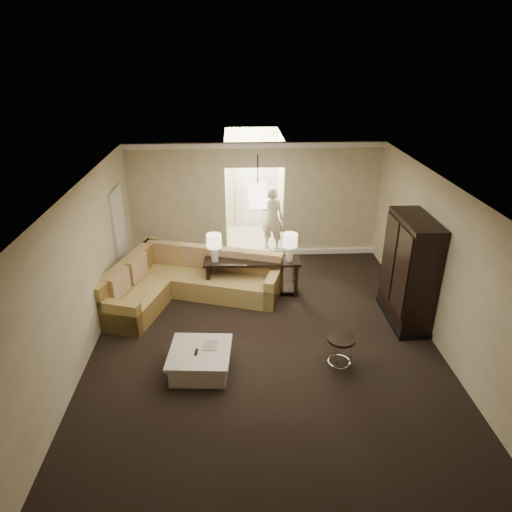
{
  "coord_description": "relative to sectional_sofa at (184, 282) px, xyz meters",
  "views": [
    {
      "loc": [
        -0.49,
        -6.46,
        4.83
      ],
      "look_at": [
        -0.11,
        1.2,
        1.25
      ],
      "focal_mm": 32.0,
      "sensor_mm": 36.0,
      "label": 1
    }
  ],
  "objects": [
    {
      "name": "ground",
      "position": [
        1.55,
        -1.88,
        -0.37
      ],
      "size": [
        8.0,
        8.0,
        0.0
      ],
      "primitive_type": "plane",
      "color": "black",
      "rests_on": "ground"
    },
    {
      "name": "wall_back",
      "position": [
        1.55,
        2.12,
        1.03
      ],
      "size": [
        6.0,
        0.04,
        2.8
      ],
      "primitive_type": "cube",
      "color": "beige",
      "rests_on": "ground"
    },
    {
      "name": "wall_front",
      "position": [
        1.55,
        -5.88,
        1.03
      ],
      "size": [
        6.0,
        0.04,
        2.8
      ],
      "primitive_type": "cube",
      "color": "beige",
      "rests_on": "ground"
    },
    {
      "name": "wall_left",
      "position": [
        -1.45,
        -1.88,
        1.03
      ],
      "size": [
        0.04,
        8.0,
        2.8
      ],
      "primitive_type": "cube",
      "color": "beige",
      "rests_on": "ground"
    },
    {
      "name": "wall_right",
      "position": [
        4.55,
        -1.88,
        1.03
      ],
      "size": [
        0.04,
        8.0,
        2.8
      ],
      "primitive_type": "cube",
      "color": "beige",
      "rests_on": "ground"
    },
    {
      "name": "ceiling",
      "position": [
        1.55,
        -1.88,
        2.43
      ],
      "size": [
        6.0,
        8.0,
        0.02
      ],
      "primitive_type": "cube",
      "color": "white",
      "rests_on": "wall_back"
    },
    {
      "name": "crown_molding",
      "position": [
        1.55,
        2.07,
        2.36
      ],
      "size": [
        6.0,
        0.1,
        0.12
      ],
      "primitive_type": "cube",
      "color": "white",
      "rests_on": "wall_back"
    },
    {
      "name": "baseboard",
      "position": [
        1.55,
        2.07,
        -0.31
      ],
      "size": [
        6.0,
        0.1,
        0.12
      ],
      "primitive_type": "cube",
      "color": "white",
      "rests_on": "ground"
    },
    {
      "name": "side_door",
      "position": [
        -1.42,
        0.92,
        0.68
      ],
      "size": [
        0.05,
        0.9,
        2.1
      ],
      "primitive_type": "cube",
      "color": "silver",
      "rests_on": "ground"
    },
    {
      "name": "foyer",
      "position": [
        1.55,
        3.46,
        0.93
      ],
      "size": [
        1.44,
        2.02,
        2.8
      ],
      "color": "beige",
      "rests_on": "ground"
    },
    {
      "name": "sectional_sofa",
      "position": [
        0.0,
        0.0,
        0.0
      ],
      "size": [
        3.64,
        2.63,
        0.92
      ],
      "rotation": [
        0.0,
        0.0,
        -0.3
      ],
      "color": "brown",
      "rests_on": "ground"
    },
    {
      "name": "coffee_table",
      "position": [
        0.46,
        -2.37,
        -0.17
      ],
      "size": [
        1.04,
        1.04,
        0.41
      ],
      "rotation": [
        0.0,
        0.0,
        -0.07
      ],
      "color": "beige",
      "rests_on": "ground"
    },
    {
      "name": "console_table",
      "position": [
        1.4,
        0.12,
        0.09
      ],
      "size": [
        2.0,
        0.51,
        0.77
      ],
      "rotation": [
        0.0,
        0.0,
        -0.03
      ],
      "color": "black",
      "rests_on": "ground"
    },
    {
      "name": "armoire",
      "position": [
        4.25,
        -1.02,
        0.62
      ],
      "size": [
        0.61,
        1.44,
        2.07
      ],
      "color": "black",
      "rests_on": "ground"
    },
    {
      "name": "drink_table",
      "position": [
        2.72,
        -2.39,
        0.04
      ],
      "size": [
        0.45,
        0.45,
        0.57
      ],
      "rotation": [
        0.0,
        0.0,
        -0.1
      ],
      "color": "black",
      "rests_on": "ground"
    },
    {
      "name": "table_lamp_left",
      "position": [
        0.64,
        0.14,
        0.79
      ],
      "size": [
        0.31,
        0.31,
        0.59
      ],
      "color": "white",
      "rests_on": "console_table"
    },
    {
      "name": "table_lamp_right",
      "position": [
        2.17,
        0.1,
        0.79
      ],
      "size": [
        0.31,
        0.31,
        0.59
      ],
      "color": "white",
      "rests_on": "console_table"
    },
    {
      "name": "pendant_light",
      "position": [
        1.55,
        0.82,
        1.58
      ],
      "size": [
        0.38,
        0.38,
        1.09
      ],
      "color": "black",
      "rests_on": "ceiling"
    },
    {
      "name": "person",
      "position": [
        2.0,
        2.42,
        0.55
      ],
      "size": [
        0.79,
        0.67,
        1.85
      ],
      "primitive_type": "imported",
      "rotation": [
        0.0,
        0.0,
        2.75
      ],
      "color": "silver",
      "rests_on": "ground"
    }
  ]
}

